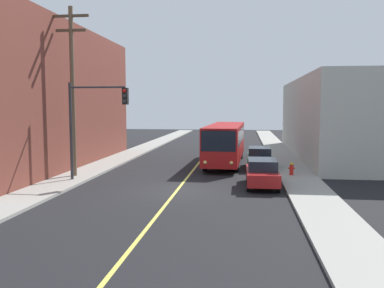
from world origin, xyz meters
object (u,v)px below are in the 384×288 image
Objects in this scene: parked_car_green at (259,157)px; traffic_signal_left_corner at (94,113)px; city_bus at (225,142)px; parked_car_red at (262,172)px; utility_pole_near at (72,84)px; fire_hydrant at (292,168)px.

parked_car_green is 12.85m from traffic_signal_left_corner.
city_bus is 2.04× the size of traffic_signal_left_corner.
traffic_signal_left_corner reaches higher than parked_car_red.
utility_pole_near is at bearing -140.37° from city_bus.
parked_car_red is 0.41× the size of utility_pole_near.
city_bus reaches higher than parked_car_green.
city_bus is 14.56× the size of fire_hydrant.
parked_car_green is 0.74× the size of traffic_signal_left_corner.
city_bus is at bearing 128.27° from fire_hydrant.
parked_car_green is at bearing 119.25° from fire_hydrant.
parked_car_red and parked_car_green have the same top height.
traffic_signal_left_corner reaches higher than city_bus.
city_bus is at bearing 50.57° from traffic_signal_left_corner.
parked_car_red is 5.25× the size of fire_hydrant.
fire_hydrant is at bearing 59.44° from parked_car_red.
utility_pole_near reaches higher than fire_hydrant.
utility_pole_near is 1.81× the size of traffic_signal_left_corner.
parked_car_green is at bearing 33.82° from traffic_signal_left_corner.
parked_car_red reaches higher than fire_hydrant.
city_bus is 1.12× the size of utility_pole_near.
utility_pole_near is (-9.55, -7.91, 4.29)m from city_bus.
traffic_signal_left_corner is at bearing -34.72° from utility_pole_near.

